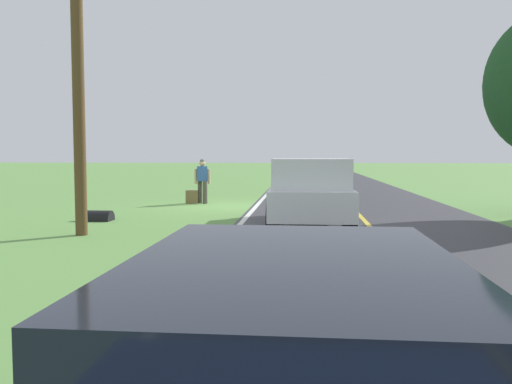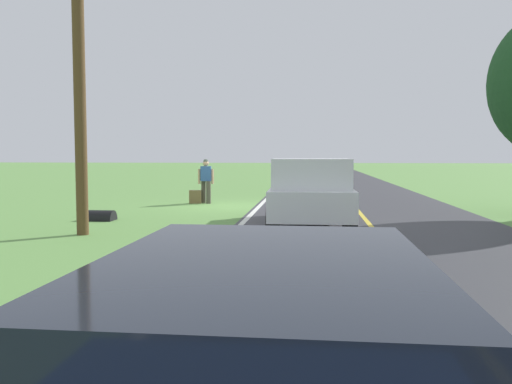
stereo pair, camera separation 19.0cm
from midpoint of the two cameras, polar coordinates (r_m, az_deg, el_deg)
ground_plane at (r=19.94m, az=-2.49°, el=-1.50°), size 200.00×200.00×0.00m
road_surface at (r=19.81m, az=10.79°, el=-1.60°), size 7.37×120.00×0.00m
lane_edge_line at (r=19.81m, az=0.63°, el=-1.52°), size 0.16×117.60×0.00m
lane_centre_line at (r=19.81m, az=10.79°, el=-1.60°), size 0.14×117.60×0.00m
hitchhiker_walking at (r=21.07m, az=-5.09°, el=1.45°), size 0.62×0.51×1.75m
suitcase_carried at (r=21.08m, az=-6.24°, el=-0.51°), size 0.48×0.24×0.52m
pickup_truck_passing at (r=14.00m, az=6.22°, el=0.09°), size 2.16×5.43×1.82m
utility_pole_roadside at (r=13.55m, az=-17.98°, el=13.46°), size 0.28×0.28×8.38m
drainage_culvert at (r=16.23m, az=-15.92°, el=-2.93°), size 0.80×0.60×0.60m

